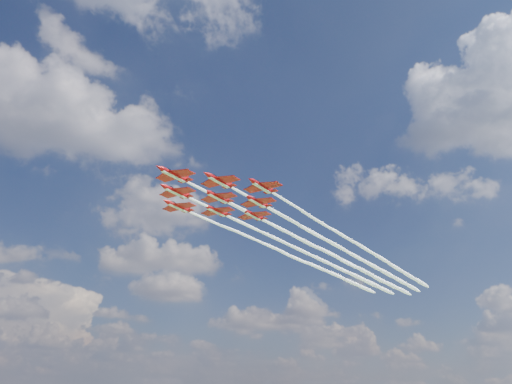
# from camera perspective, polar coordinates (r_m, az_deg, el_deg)

# --- Properties ---
(jet_lead) EXTENTS (122.07, 95.82, 3.00)m
(jet_lead) POSITION_cam_1_polar(r_m,az_deg,el_deg) (184.23, 5.77, -5.69)
(jet_lead) COLOR #AF090D
(jet_row2_port) EXTENTS (122.07, 95.82, 3.00)m
(jet_row2_port) POSITION_cam_1_polar(r_m,az_deg,el_deg) (189.37, 9.03, -5.98)
(jet_row2_port) COLOR #AF090D
(jet_row2_starb) EXTENTS (122.07, 95.82, 3.00)m
(jet_row2_starb) POSITION_cam_1_polar(r_m,az_deg,el_deg) (195.37, 5.10, -6.64)
(jet_row2_starb) COLOR #AF090D
(jet_row3_port) EXTENTS (122.07, 95.82, 3.00)m
(jet_row3_port) POSITION_cam_1_polar(r_m,az_deg,el_deg) (195.08, 12.11, -6.22)
(jet_row3_port) COLOR #AF090D
(jet_row3_centre) EXTENTS (122.07, 95.82, 3.00)m
(jet_row3_centre) POSITION_cam_1_polar(r_m,az_deg,el_deg) (200.38, 8.20, -6.89)
(jet_row3_centre) COLOR #AF090D
(jet_row3_starb) EXTENTS (122.07, 95.82, 3.00)m
(jet_row3_starb) POSITION_cam_1_polar(r_m,az_deg,el_deg) (206.58, 4.49, -7.49)
(jet_row3_starb) COLOR #AF090D
(jet_row4_port) EXTENTS (122.07, 95.82, 3.00)m
(jet_row4_port) POSITION_cam_1_polar(r_m,az_deg,el_deg) (205.94, 11.14, -7.10)
(jet_row4_port) COLOR #AF090D
(jet_row4_starb) EXTENTS (122.07, 95.82, 3.00)m
(jet_row4_starb) POSITION_cam_1_polar(r_m,az_deg,el_deg) (211.48, 7.45, -7.71)
(jet_row4_starb) COLOR #AF090D
(jet_tail) EXTENTS (122.07, 95.82, 3.00)m
(jet_tail) POSITION_cam_1_polar(r_m,az_deg,el_deg) (216.91, 10.27, -7.89)
(jet_tail) COLOR #AF090D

